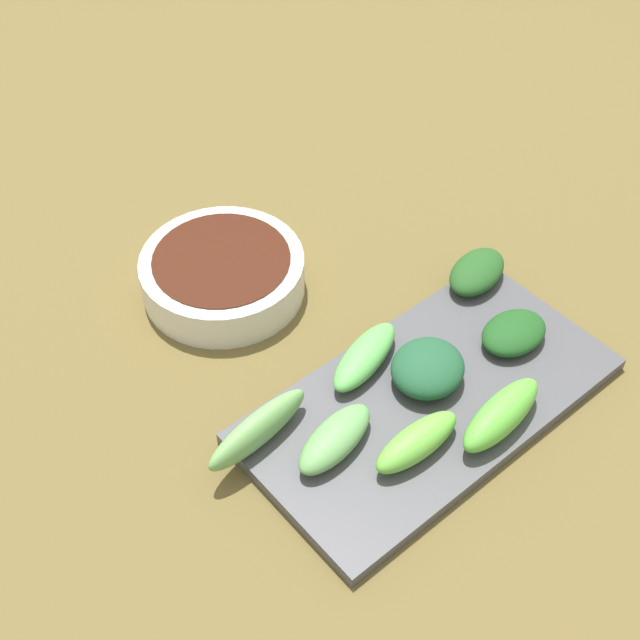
# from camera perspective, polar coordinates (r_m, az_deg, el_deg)

# --- Properties ---
(tabletop) EXTENTS (2.10, 2.10, 0.02)m
(tabletop) POSITION_cam_1_polar(r_m,az_deg,el_deg) (0.75, 0.92, -3.24)
(tabletop) COLOR brown
(tabletop) RESTS_ON ground
(sauce_bowl) EXTENTS (0.15, 0.15, 0.04)m
(sauce_bowl) POSITION_cam_1_polar(r_m,az_deg,el_deg) (0.79, -6.31, 3.07)
(sauce_bowl) COLOR silver
(sauce_bowl) RESTS_ON tabletop
(serving_plate) EXTENTS (0.16, 0.30, 0.01)m
(serving_plate) POSITION_cam_1_polar(r_m,az_deg,el_deg) (0.72, 7.01, -5.18)
(serving_plate) COLOR #48484D
(serving_plate) RESTS_ON tabletop
(broccoli_leafy_0) EXTENTS (0.06, 0.07, 0.02)m
(broccoli_leafy_0) POSITION_cam_1_polar(r_m,az_deg,el_deg) (0.80, 10.11, 3.09)
(broccoli_leafy_0) COLOR #22501F
(broccoli_leafy_0) RESTS_ON serving_plate
(broccoli_leafy_1) EXTENTS (0.05, 0.06, 0.02)m
(broccoli_leafy_1) POSITION_cam_1_polar(r_m,az_deg,el_deg) (0.75, 12.42, -0.81)
(broccoli_leafy_1) COLOR #1C4D1C
(broccoli_leafy_1) RESTS_ON serving_plate
(broccoli_leafy_2) EXTENTS (0.07, 0.08, 0.03)m
(broccoli_leafy_2) POSITION_cam_1_polar(r_m,az_deg,el_deg) (0.71, 6.97, -3.11)
(broccoli_leafy_2) COLOR #1E5132
(broccoli_leafy_2) RESTS_ON serving_plate
(broccoli_stalk_3) EXTENTS (0.03, 0.10, 0.03)m
(broccoli_stalk_3) POSITION_cam_1_polar(r_m,az_deg,el_deg) (0.67, -4.04, -7.05)
(broccoli_stalk_3) COLOR #6EA75A
(broccoli_stalk_3) RESTS_ON serving_plate
(broccoli_stalk_4) EXTENTS (0.03, 0.08, 0.03)m
(broccoli_stalk_4) POSITION_cam_1_polar(r_m,az_deg,el_deg) (0.67, 6.28, -7.84)
(broccoli_stalk_4) COLOR #67B840
(broccoli_stalk_4) RESTS_ON serving_plate
(broccoli_stalk_5) EXTENTS (0.05, 0.08, 0.02)m
(broccoli_stalk_5) POSITION_cam_1_polar(r_m,az_deg,el_deg) (0.67, 0.97, -7.69)
(broccoli_stalk_5) COLOR #659F58
(broccoli_stalk_5) RESTS_ON serving_plate
(broccoli_stalk_6) EXTENTS (0.05, 0.09, 0.02)m
(broccoli_stalk_6) POSITION_cam_1_polar(r_m,az_deg,el_deg) (0.72, 2.91, -2.38)
(broccoli_stalk_6) COLOR #5EB355
(broccoli_stalk_6) RESTS_ON serving_plate
(broccoli_stalk_7) EXTENTS (0.04, 0.09, 0.03)m
(broccoli_stalk_7) POSITION_cam_1_polar(r_m,az_deg,el_deg) (0.69, 11.64, -6.01)
(broccoli_stalk_7) COLOR #5DBB3E
(broccoli_stalk_7) RESTS_ON serving_plate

